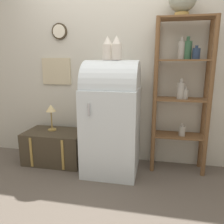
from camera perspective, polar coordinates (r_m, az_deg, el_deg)
The scene contains 8 objects.
ground_plane at distance 2.70m, azimuth -0.96°, elevation -16.60°, with size 12.00×12.00×0.00m, color #60564C.
wall_back at distance 2.91m, azimuth 1.37°, elevation 13.36°, with size 7.00×0.09×2.70m.
refrigerator at distance 2.63m, azimuth -0.02°, elevation -0.98°, with size 0.64×0.71×1.35m.
suitcase_trunk at distance 3.08m, azimuth -14.55°, elevation -8.72°, with size 0.78×0.49×0.43m.
shelf_unit at distance 2.70m, azimuth 17.79°, elevation 6.09°, with size 0.65×0.29×1.81m.
vase_left at distance 2.57m, azimuth -1.15°, elevation 16.15°, with size 0.12×0.12×0.26m.
vase_center at distance 2.54m, azimuth 1.21°, elevation 16.20°, with size 0.12×0.12×0.26m.
desk_lamp at distance 3.01m, azimuth -15.66°, elevation 0.30°, with size 0.13×0.13×0.35m.
Camera 1 is at (0.51, -2.29, 1.33)m, focal length 35.00 mm.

